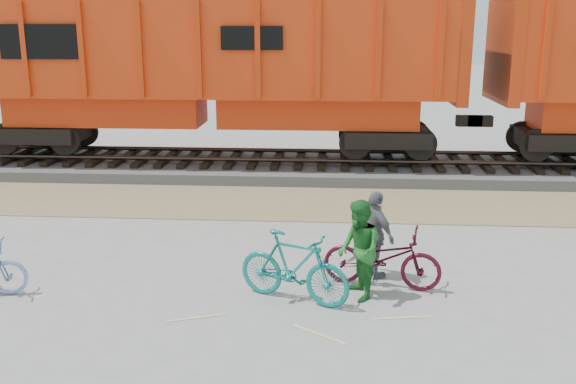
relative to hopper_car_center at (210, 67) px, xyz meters
name	(u,v)px	position (x,y,z in m)	size (l,w,h in m)	color
ground	(270,297)	(2.57, -9.00, -3.01)	(120.00, 120.00, 0.00)	#9E9E99
gravel_strip	(292,203)	(2.57, -3.50, -3.00)	(120.00, 3.00, 0.02)	tan
ballast_bed	(300,166)	(2.57, 0.00, -2.86)	(120.00, 4.00, 0.30)	slate
track	(300,156)	(2.57, 0.00, -2.53)	(120.00, 2.60, 0.24)	black
hopper_car_center	(210,67)	(0.00, 0.00, 0.00)	(14.00, 3.13, 4.65)	black
bicycle_teal	(294,267)	(2.95, -9.09, -2.45)	(0.53, 1.86, 1.12)	#107871
bicycle_maroon	(382,257)	(4.35, -8.42, -2.50)	(0.67, 1.93, 1.01)	#460C1B
person_man	(359,250)	(3.95, -8.89, -2.22)	(0.77, 0.60, 1.58)	#1F6C28
person_woman	(375,235)	(4.25, -8.02, -2.25)	(0.88, 0.37, 1.51)	slate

